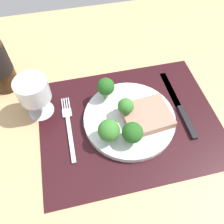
# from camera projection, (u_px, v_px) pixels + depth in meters

# --- Properties ---
(ground_plane) EXTENTS (1.40, 1.10, 0.03)m
(ground_plane) POSITION_uv_depth(u_px,v_px,m) (129.00, 124.00, 0.62)
(ground_plane) COLOR tan
(placemat) EXTENTS (0.46, 0.36, 0.00)m
(placemat) POSITION_uv_depth(u_px,v_px,m) (129.00, 121.00, 0.60)
(placemat) COLOR black
(placemat) RESTS_ON ground_plane
(plate) EXTENTS (0.23, 0.23, 0.02)m
(plate) POSITION_uv_depth(u_px,v_px,m) (129.00, 119.00, 0.59)
(plate) COLOR silver
(plate) RESTS_ON placemat
(steak) EXTENTS (0.12, 0.11, 0.02)m
(steak) POSITION_uv_depth(u_px,v_px,m) (147.00, 116.00, 0.58)
(steak) COLOR tan
(steak) RESTS_ON plate
(broccoli_back_left) EXTENTS (0.05, 0.05, 0.06)m
(broccoli_back_left) POSITION_uv_depth(u_px,v_px,m) (106.00, 87.00, 0.59)
(broccoli_back_left) COLOR #6B994C
(broccoli_back_left) RESTS_ON plate
(broccoli_near_steak) EXTENTS (0.05, 0.05, 0.06)m
(broccoli_near_steak) POSITION_uv_depth(u_px,v_px,m) (109.00, 130.00, 0.52)
(broccoli_near_steak) COLOR #5B8942
(broccoli_near_steak) RESTS_ON plate
(broccoli_front_edge) EXTENTS (0.04, 0.04, 0.06)m
(broccoli_front_edge) POSITION_uv_depth(u_px,v_px,m) (126.00, 107.00, 0.56)
(broccoli_front_edge) COLOR #5B8942
(broccoli_front_edge) RESTS_ON plate
(broccoli_center) EXTENTS (0.05, 0.05, 0.06)m
(broccoli_center) POSITION_uv_depth(u_px,v_px,m) (132.00, 133.00, 0.52)
(broccoli_center) COLOR #5B8942
(broccoli_center) RESTS_ON plate
(fork) EXTENTS (0.02, 0.19, 0.01)m
(fork) POSITION_uv_depth(u_px,v_px,m) (69.00, 127.00, 0.59)
(fork) COLOR silver
(fork) RESTS_ON placemat
(knife) EXTENTS (0.02, 0.23, 0.01)m
(knife) POSITION_uv_depth(u_px,v_px,m) (180.00, 108.00, 0.62)
(knife) COLOR black
(knife) RESTS_ON placemat
(wine_glass) EXTENTS (0.08, 0.08, 0.11)m
(wine_glass) POSITION_uv_depth(u_px,v_px,m) (33.00, 92.00, 0.56)
(wine_glass) COLOR silver
(wine_glass) RESTS_ON ground_plane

